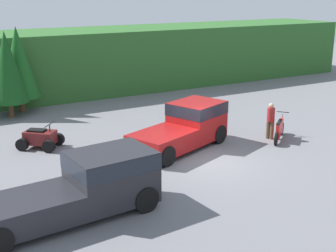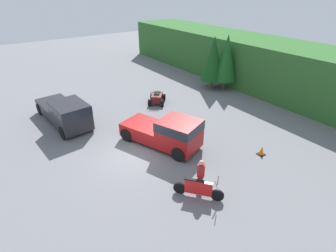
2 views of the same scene
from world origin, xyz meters
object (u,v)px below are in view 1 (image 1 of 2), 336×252
dirt_bike (279,130)px  traffic_cone (209,112)px  quad_atv (40,138)px  pickup_truck_red (186,125)px  rider_person (271,120)px  pickup_truck_second (85,185)px

dirt_bike → traffic_cone: bearing=56.3°
quad_atv → traffic_cone: (9.90, 0.85, -0.20)m
pickup_truck_red → traffic_cone: (3.97, 3.96, -0.77)m
pickup_truck_red → traffic_cone: 5.66m
pickup_truck_red → rider_person: 4.28m
dirt_bike → rider_person: 0.65m
pickup_truck_red → quad_atv: (-5.94, 3.11, -0.57)m
dirt_bike → rider_person: bearing=90.4°
pickup_truck_red → pickup_truck_second: bearing=-167.5°
pickup_truck_red → quad_atv: bearing=131.5°
quad_atv → traffic_cone: 9.94m
pickup_truck_red → rider_person: bearing=-34.9°
pickup_truck_second → quad_atv: pickup_truck_second is taller
pickup_truck_second → traffic_cone: 13.22m
rider_person → traffic_cone: size_ratio=3.25×
rider_person → traffic_cone: 5.05m
quad_atv → rider_person: rider_person is taller
pickup_truck_second → dirt_bike: pickup_truck_second is taller
pickup_truck_second → rider_person: pickup_truck_second is taller
pickup_truck_red → dirt_bike: size_ratio=2.79×
pickup_truck_red → pickup_truck_second: (-6.40, -4.21, 0.00)m
dirt_bike → traffic_cone: 5.37m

